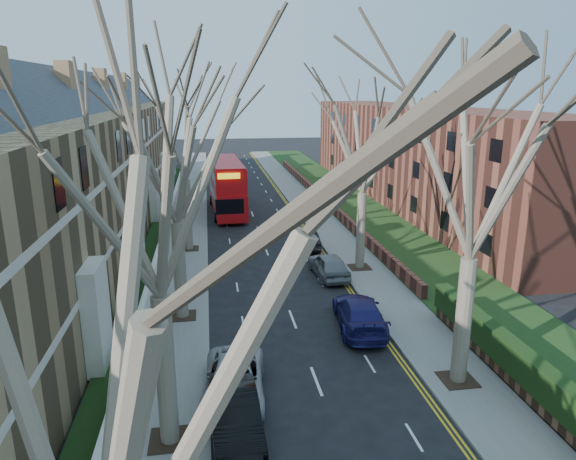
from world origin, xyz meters
name	(u,v)px	position (x,y,z in m)	size (l,w,h in m)	color
pavement_left	(189,216)	(-6.00, 39.00, 0.06)	(3.00, 102.00, 0.12)	slate
pavement_right	(313,211)	(6.00, 39.00, 0.06)	(3.00, 102.00, 0.12)	slate
terrace_left	(80,173)	(-13.65, 31.00, 5.53)	(9.70, 78.00, 13.60)	olive
flats_right	(411,154)	(17.46, 43.00, 4.98)	(13.97, 54.00, 10.00)	brown
front_wall_left	(165,233)	(-7.65, 31.00, 0.62)	(0.30, 78.00, 1.00)	white
grass_verge_right	(357,209)	(10.50, 39.00, 0.15)	(6.00, 102.00, 0.06)	#1C3814
tree_left_near	(62,345)	(-5.70, -4.00, 8.93)	(9.80, 9.80, 13.73)	#756653
tree_left_mid	(151,162)	(-5.70, 6.00, 9.56)	(10.50, 10.50, 14.71)	#756653
tree_left_far	(172,141)	(-5.70, 16.00, 9.24)	(10.15, 10.15, 14.22)	#756653
tree_left_dist	(182,120)	(-5.70, 28.00, 9.56)	(10.50, 10.50, 14.71)	#756653
tree_right_mid	(480,148)	(5.70, 8.00, 9.56)	(10.50, 10.50, 14.71)	#756653
tree_right_far	(365,129)	(5.70, 22.00, 9.24)	(10.15, 10.15, 14.22)	#756653
double_decker_bus	(227,187)	(-2.34, 40.12, 2.46)	(3.40, 12.09, 4.97)	red
car_left_mid	(235,414)	(-3.50, 6.18, 0.78)	(1.65, 4.72, 1.56)	black
car_left_far	(234,382)	(-3.41, 8.33, 0.71)	(2.35, 5.10, 1.42)	#A8A8AD
car_right_near	(359,313)	(3.14, 13.49, 0.79)	(2.21, 5.43, 1.58)	navy
car_right_mid	(329,265)	(3.33, 20.93, 0.78)	(1.85, 4.60, 1.57)	gray
car_right_far	(306,239)	(3.06, 27.22, 0.69)	(1.46, 4.19, 1.38)	black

